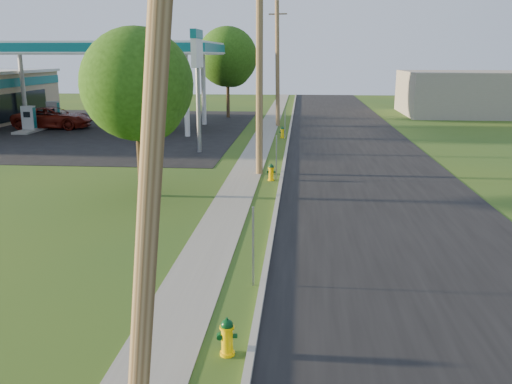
% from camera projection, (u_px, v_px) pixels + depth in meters
% --- Properties ---
extents(road, '(8.00, 120.00, 0.02)m').
position_uv_depth(road, '(392.00, 220.00, 18.54)').
color(road, black).
rests_on(road, ground).
extents(curb, '(0.15, 120.00, 0.15)m').
position_uv_depth(curb, '(275.00, 215.00, 18.85)').
color(curb, gray).
rests_on(curb, ground).
extents(sidewalk, '(1.50, 120.00, 0.03)m').
position_uv_depth(sidewalk, '(225.00, 216.00, 19.01)').
color(sidewalk, gray).
rests_on(sidewalk, ground).
extents(forecourt, '(26.00, 28.00, 0.02)m').
position_uv_depth(forecourt, '(74.00, 129.00, 41.46)').
color(forecourt, black).
rests_on(forecourt, ground).
extents(utility_pole_near, '(1.40, 0.32, 9.48)m').
position_uv_depth(utility_pole_near, '(154.00, 108.00, 7.15)').
color(utility_pole_near, brown).
rests_on(utility_pole_near, ground).
extents(utility_pole_mid, '(1.40, 0.32, 9.80)m').
position_uv_depth(utility_pole_mid, '(259.00, 67.00, 24.50)').
color(utility_pole_mid, brown).
rests_on(utility_pole_mid, ground).
extents(utility_pole_far, '(1.40, 0.32, 9.50)m').
position_uv_depth(utility_pole_far, '(277.00, 64.00, 41.92)').
color(utility_pole_far, brown).
rests_on(utility_pole_far, ground).
extents(sign_post_near, '(0.05, 0.04, 2.00)m').
position_uv_depth(sign_post_near, '(253.00, 247.00, 13.04)').
color(sign_post_near, gray).
rests_on(sign_post_near, ground).
extents(sign_post_mid, '(0.05, 0.04, 2.00)m').
position_uv_depth(sign_post_mid, '(276.00, 157.00, 24.44)').
color(sign_post_mid, gray).
rests_on(sign_post_mid, ground).
extents(sign_post_far, '(0.05, 0.04, 2.00)m').
position_uv_depth(sign_post_far, '(285.00, 124.00, 36.22)').
color(sign_post_far, gray).
rests_on(sign_post_far, ground).
extents(gas_canopy, '(18.18, 9.18, 6.40)m').
position_uv_depth(gas_canopy, '(94.00, 49.00, 39.85)').
color(gas_canopy, silver).
rests_on(gas_canopy, ground).
extents(fuel_pump_nw, '(1.20, 3.20, 1.90)m').
position_uv_depth(fuel_pump_nw, '(29.00, 122.00, 39.55)').
color(fuel_pump_nw, gray).
rests_on(fuel_pump_nw, ground).
extents(fuel_pump_ne, '(1.20, 3.20, 1.90)m').
position_uv_depth(fuel_pump_ne, '(150.00, 123.00, 38.82)').
color(fuel_pump_ne, gray).
rests_on(fuel_pump_ne, ground).
extents(fuel_pump_sw, '(1.20, 3.20, 1.90)m').
position_uv_depth(fuel_pump_sw, '(54.00, 116.00, 43.41)').
color(fuel_pump_sw, gray).
rests_on(fuel_pump_sw, ground).
extents(fuel_pump_se, '(1.20, 3.20, 1.90)m').
position_uv_depth(fuel_pump_se, '(164.00, 117.00, 42.68)').
color(fuel_pump_se, gray).
rests_on(fuel_pump_se, ground).
extents(price_pylon, '(0.34, 2.04, 6.85)m').
position_uv_depth(price_pylon, '(197.00, 56.00, 30.01)').
color(price_pylon, gray).
rests_on(price_pylon, ground).
extents(distant_building, '(14.00, 10.00, 4.00)m').
position_uv_depth(distant_building, '(480.00, 93.00, 50.76)').
color(distant_building, gray).
rests_on(distant_building, ground).
extents(tree_verge, '(4.33, 4.33, 6.57)m').
position_uv_depth(tree_verge, '(139.00, 89.00, 20.67)').
color(tree_verge, '#3A2A18').
rests_on(tree_verge, ground).
extents(tree_lot, '(5.25, 5.25, 7.96)m').
position_uv_depth(tree_lot, '(228.00, 59.00, 47.59)').
color(tree_lot, '#3A2A18').
rests_on(tree_lot, ground).
extents(hydrant_near, '(0.39, 0.35, 0.76)m').
position_uv_depth(hydrant_near, '(227.00, 337.00, 10.12)').
color(hydrant_near, '#FFC903').
rests_on(hydrant_near, ground).
extents(hydrant_mid, '(0.40, 0.35, 0.78)m').
position_uv_depth(hydrant_mid, '(271.00, 172.00, 24.29)').
color(hydrant_mid, '#FDB700').
rests_on(hydrant_mid, ground).
extents(hydrant_far, '(0.41, 0.36, 0.80)m').
position_uv_depth(hydrant_far, '(282.00, 132.00, 36.73)').
color(hydrant_far, yellow).
rests_on(hydrant_far, ground).
extents(car_red, '(5.93, 2.85, 1.63)m').
position_uv_depth(car_red, '(53.00, 118.00, 41.43)').
color(car_red, maroon).
rests_on(car_red, ground).
extents(car_silver, '(4.82, 3.33, 1.52)m').
position_uv_depth(car_silver, '(146.00, 119.00, 40.89)').
color(car_silver, '#A8AAAF').
rests_on(car_silver, ground).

